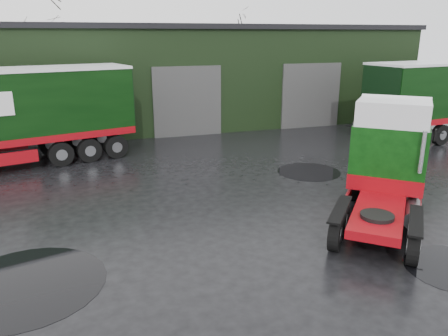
# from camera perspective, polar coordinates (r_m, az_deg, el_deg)

# --- Properties ---
(ground) EXTENTS (100.00, 100.00, 0.00)m
(ground) POSITION_cam_1_polar(r_m,az_deg,el_deg) (12.62, 1.95, -9.77)
(ground) COLOR black
(warehouse) EXTENTS (32.40, 12.40, 6.30)m
(warehouse) POSITION_cam_1_polar(r_m,az_deg,el_deg) (31.22, -7.56, 12.22)
(warehouse) COLOR black
(warehouse) RESTS_ON ground
(hero_tractor) EXTENTS (5.95, 6.20, 3.75)m
(hero_tractor) POSITION_cam_1_polar(r_m,az_deg,el_deg) (13.82, 20.27, -0.07)
(hero_tractor) COLOR #0A360B
(hero_tractor) RESTS_ON ground
(tree_back_a) EXTENTS (4.40, 4.40, 9.50)m
(tree_back_a) POSITION_cam_1_polar(r_m,az_deg,el_deg) (40.61, -22.07, 14.49)
(tree_back_a) COLOR black
(tree_back_a) RESTS_ON ground
(tree_back_b) EXTENTS (4.40, 4.40, 7.50)m
(tree_back_b) POSITION_cam_1_polar(r_m,az_deg,el_deg) (42.93, 0.56, 14.42)
(tree_back_b) COLOR black
(tree_back_b) RESTS_ON ground
(puddle_0) EXTENTS (3.80, 3.80, 0.01)m
(puddle_0) POSITION_cam_1_polar(r_m,az_deg,el_deg) (11.71, -24.65, -13.72)
(puddle_0) COLOR black
(puddle_0) RESTS_ON ground
(puddle_1) EXTENTS (2.70, 2.70, 0.01)m
(puddle_1) POSITION_cam_1_polar(r_m,az_deg,el_deg) (19.25, 11.01, -0.48)
(puddle_1) COLOR black
(puddle_1) RESTS_ON ground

